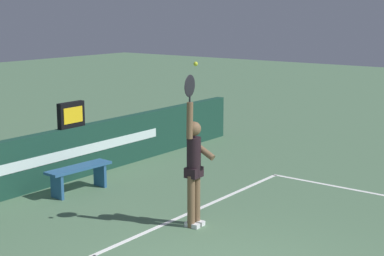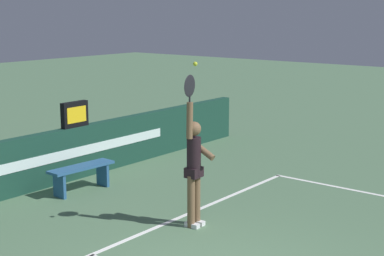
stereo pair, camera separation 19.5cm
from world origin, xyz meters
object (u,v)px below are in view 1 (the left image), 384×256
object	(u,v)px
speed_display	(71,115)
courtside_bench_near	(79,173)
tennis_player	(194,165)
tennis_ball	(196,64)

from	to	relation	value
speed_display	courtside_bench_near	xyz separation A→B (m)	(-0.56, -0.79, -0.95)
speed_display	tennis_player	world-z (taller)	tennis_player
tennis_player	tennis_ball	xyz separation A→B (m)	(-0.24, -0.21, 1.60)
tennis_player	courtside_bench_near	size ratio (longest dim) A/B	1.80
speed_display	tennis_player	size ratio (longest dim) A/B	0.25
courtside_bench_near	speed_display	bearing A→B (deg)	54.82
tennis_ball	courtside_bench_near	size ratio (longest dim) A/B	0.05
speed_display	tennis_player	bearing A→B (deg)	-100.69
tennis_player	courtside_bench_near	xyz separation A→B (m)	(0.12, 2.79, -0.63)
tennis_player	tennis_ball	bearing A→B (deg)	-138.58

